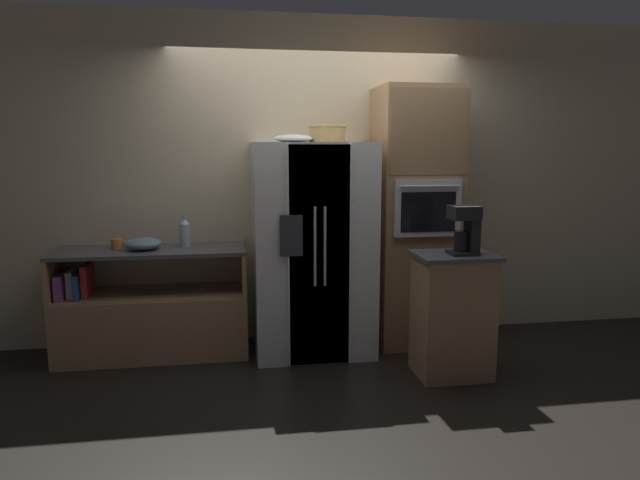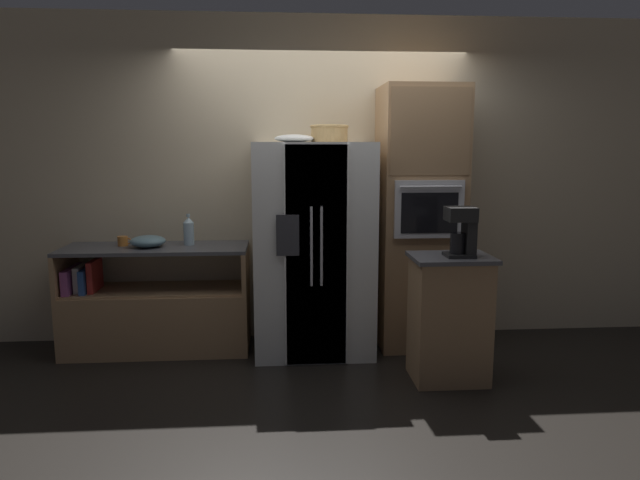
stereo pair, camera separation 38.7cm
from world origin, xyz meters
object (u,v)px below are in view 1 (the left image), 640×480
at_px(refrigerator, 312,249).
at_px(wall_oven, 415,217).
at_px(mug, 117,244).
at_px(mixing_bowl, 143,244).
at_px(bottle_tall, 185,232).
at_px(wicker_basket, 327,133).
at_px(fruit_bowl, 293,138).
at_px(coffee_maker, 467,228).

relative_size(refrigerator, wall_oven, 0.79).
height_order(mug, mixing_bowl, mixing_bowl).
height_order(wall_oven, mug, wall_oven).
bearing_deg(bottle_tall, wall_oven, -2.33).
height_order(wicker_basket, fruit_bowl, wicker_basket).
bearing_deg(bottle_tall, fruit_bowl, -8.89).
distance_m(refrigerator, wicker_basket, 0.96).
bearing_deg(coffee_maker, mixing_bowl, 160.76).
xyz_separation_m(wall_oven, coffee_maker, (0.11, -0.82, 0.02)).
relative_size(wicker_basket, mug, 2.79).
distance_m(wicker_basket, mixing_bowl, 1.73).
xyz_separation_m(wall_oven, mixing_bowl, (-2.25, 0.00, -0.17)).
relative_size(bottle_tall, coffee_maker, 0.74).
distance_m(wicker_basket, fruit_bowl, 0.30).
bearing_deg(bottle_tall, coffee_maker, -23.83).
bearing_deg(bottle_tall, wicker_basket, -3.21).
distance_m(wicker_basket, bottle_tall, 1.42).
bearing_deg(fruit_bowl, coffee_maker, -33.35).
distance_m(wall_oven, bottle_tall, 1.94).
relative_size(refrigerator, mug, 15.29).
height_order(refrigerator, bottle_tall, refrigerator).
bearing_deg(fruit_bowl, mixing_bowl, 177.10).
bearing_deg(refrigerator, bottle_tall, 171.08).
bearing_deg(fruit_bowl, refrigerator, -9.10).
bearing_deg(wall_oven, coffee_maker, -82.43).
height_order(fruit_bowl, coffee_maker, fruit_bowl).
relative_size(wall_oven, coffee_maker, 6.19).
bearing_deg(bottle_tall, refrigerator, -8.92).
relative_size(wicker_basket, coffee_maker, 0.89).
relative_size(fruit_bowl, coffee_maker, 0.89).
xyz_separation_m(refrigerator, mug, (-1.57, 0.16, 0.06)).
distance_m(wicker_basket, coffee_maker, 1.39).
bearing_deg(refrigerator, mug, 174.36).
height_order(wicker_basket, mixing_bowl, wicker_basket).
bearing_deg(mug, wall_oven, -1.67).
distance_m(bottle_tall, coffee_maker, 2.24).
distance_m(fruit_bowl, bottle_tall, 1.17).
xyz_separation_m(wicker_basket, mug, (-1.71, 0.06, -0.88)).
height_order(refrigerator, wall_oven, wall_oven).
bearing_deg(bottle_tall, mixing_bowl, -166.57).
relative_size(refrigerator, fruit_bowl, 5.48).
xyz_separation_m(refrigerator, wicker_basket, (0.14, 0.10, 0.94)).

